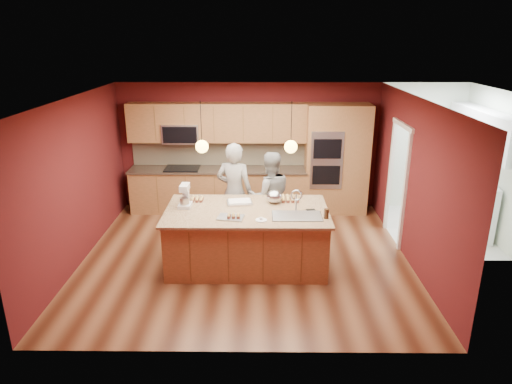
{
  "coord_description": "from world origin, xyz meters",
  "views": [
    {
      "loc": [
        0.25,
        -7.07,
        3.63
      ],
      "look_at": [
        0.18,
        -0.1,
        1.21
      ],
      "focal_mm": 32.0,
      "sensor_mm": 36.0,
      "label": 1
    }
  ],
  "objects_px": {
    "island": "(248,237)",
    "stand_mixer": "(185,197)",
    "person_right": "(270,197)",
    "mixing_bowl": "(274,197)",
    "person_left": "(235,192)"
  },
  "relations": [
    {
      "from": "stand_mixer",
      "to": "mixing_bowl",
      "type": "relative_size",
      "value": 1.41
    },
    {
      "from": "island",
      "to": "stand_mixer",
      "type": "bearing_deg",
      "value": 172.37
    },
    {
      "from": "stand_mixer",
      "to": "island",
      "type": "bearing_deg",
      "value": -4.99
    },
    {
      "from": "island",
      "to": "stand_mixer",
      "type": "distance_m",
      "value": 1.21
    },
    {
      "from": "stand_mixer",
      "to": "mixing_bowl",
      "type": "bearing_deg",
      "value": 10.39
    },
    {
      "from": "person_right",
      "to": "mixing_bowl",
      "type": "distance_m",
      "value": 0.69
    },
    {
      "from": "person_right",
      "to": "stand_mixer",
      "type": "height_order",
      "value": "person_right"
    },
    {
      "from": "stand_mixer",
      "to": "person_right",
      "type": "bearing_deg",
      "value": 33.98
    },
    {
      "from": "person_left",
      "to": "stand_mixer",
      "type": "height_order",
      "value": "person_left"
    },
    {
      "from": "island",
      "to": "person_right",
      "type": "relative_size",
      "value": 1.56
    },
    {
      "from": "person_left",
      "to": "mixing_bowl",
      "type": "distance_m",
      "value": 0.97
    },
    {
      "from": "person_left",
      "to": "stand_mixer",
      "type": "distance_m",
      "value": 1.16
    },
    {
      "from": "island",
      "to": "stand_mixer",
      "type": "height_order",
      "value": "same"
    },
    {
      "from": "person_right",
      "to": "mixing_bowl",
      "type": "relative_size",
      "value": 6.21
    },
    {
      "from": "person_right",
      "to": "mixing_bowl",
      "type": "xyz_separation_m",
      "value": [
        0.06,
        -0.65,
        0.23
      ]
    }
  ]
}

